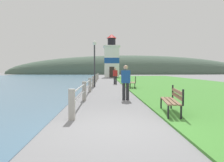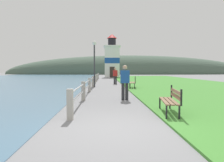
# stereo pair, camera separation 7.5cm
# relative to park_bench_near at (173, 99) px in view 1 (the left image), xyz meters

# --- Properties ---
(ground_plane) EXTENTS (160.00, 160.00, 0.00)m
(ground_plane) POSITION_rel_park_bench_near_xyz_m (-1.93, -1.63, -0.54)
(ground_plane) COLOR slate
(grass_verge) EXTENTS (12.00, 52.44, 0.06)m
(grass_verge) POSITION_rel_park_bench_near_xyz_m (5.49, 15.85, -0.51)
(grass_verge) COLOR #428433
(grass_verge) RESTS_ON ground_plane
(seawall_railing) EXTENTS (0.18, 28.89, 0.94)m
(seawall_railing) POSITION_rel_park_bench_near_xyz_m (-3.25, 13.73, 0.01)
(seawall_railing) COLOR #A8A399
(seawall_railing) RESTS_ON ground_plane
(park_bench_near) EXTENTS (0.72, 1.84, 0.94)m
(park_bench_near) POSITION_rel_park_bench_near_xyz_m (0.00, 0.00, 0.00)
(park_bench_near) COLOR brown
(park_bench_near) RESTS_ON ground_plane
(park_bench_midway) EXTENTS (0.73, 1.95, 0.94)m
(park_bench_midway) POSITION_rel_park_bench_near_xyz_m (0.08, 10.20, 0.00)
(park_bench_midway) COLOR brown
(park_bench_midway) RESTS_ON ground_plane
(park_bench_far) EXTENTS (0.59, 1.71, 0.94)m
(park_bench_far) POSITION_rel_park_bench_near_xyz_m (0.08, 19.08, -0.00)
(park_bench_far) COLOR brown
(park_bench_far) RESTS_ON ground_plane
(lighthouse) EXTENTS (3.16, 3.16, 8.20)m
(lighthouse) POSITION_rel_park_bench_near_xyz_m (-0.84, 34.57, 2.93)
(lighthouse) COLOR white
(lighthouse) RESTS_ON ground_plane
(person_strolling) EXTENTS (0.44, 0.27, 1.72)m
(person_strolling) POSITION_rel_park_bench_near_xyz_m (-1.21, 3.59, 0.40)
(person_strolling) COLOR #28282D
(person_strolling) RESTS_ON ground_plane
(person_by_railing) EXTENTS (0.46, 0.35, 1.69)m
(person_by_railing) POSITION_rel_park_bench_near_xyz_m (-1.13, 15.30, 0.38)
(person_by_railing) COLOR #28282D
(person_by_railing) RESTS_ON ground_plane
(lamp_post) EXTENTS (0.36, 0.36, 3.96)m
(lamp_post) POSITION_rel_park_bench_near_xyz_m (-3.10, 11.72, 2.20)
(lamp_post) COLOR #333338
(lamp_post) RESTS_ON ground_plane
(distant_hillside) EXTENTS (80.00, 16.00, 12.00)m
(distant_hillside) POSITION_rel_park_bench_near_xyz_m (6.07, 63.33, -0.54)
(distant_hillside) COLOR #475B4C
(distant_hillside) RESTS_ON ground_plane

